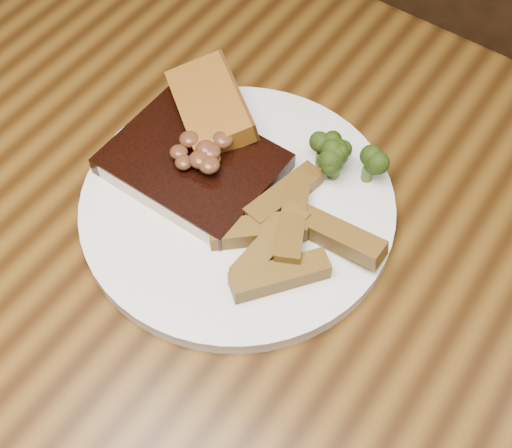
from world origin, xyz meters
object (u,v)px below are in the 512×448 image
Objects in this scene: chair_far at (403,84)px; plate at (238,206)px; garlic_bread at (211,119)px; dining_table at (241,296)px; steak at (193,165)px; potato_wedges at (301,239)px.

plate is (0.03, -0.49, 0.26)m from chair_far.
chair_far reaches higher than garlic_bread.
dining_table is at bearing -6.49° from garlic_bread.
potato_wedges is (0.13, -0.01, 0.00)m from steak.
potato_wedges is at bearing -5.11° from plate.
chair_far is 8.17× the size of garlic_bread.
plate is at bearing 127.81° from dining_table.
plate is 1.91× the size of steak.
potato_wedges reaches higher than dining_table.
garlic_bread reaches higher than dining_table.
dining_table is 5.22× the size of plate.
steak is (-0.03, -0.49, 0.27)m from chair_far.
steak is at bearing 153.63° from dining_table.
garlic_bread is 0.17m from potato_wedges.
plate is 0.06m from steak.
potato_wedges reaches higher than plate.
garlic_bread is at bearing 155.65° from potato_wedges.
dining_table is 9.94× the size of steak.
potato_wedges is at bearing 103.34° from chair_far.
steak is (-0.09, 0.04, 0.12)m from dining_table.
plate is 0.08m from potato_wedges.
garlic_bread is at bearing 111.43° from steak.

